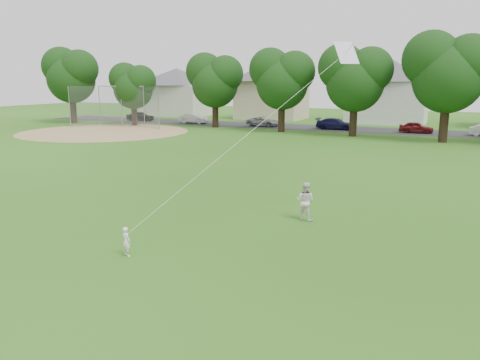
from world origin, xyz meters
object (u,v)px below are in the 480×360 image
at_px(kite, 247,135).
at_px(baseball_backstop, 119,107).
at_px(older_boy, 305,201).
at_px(toddler, 126,241).

relative_size(kite, baseball_backstop, 1.00).
distance_m(older_boy, baseball_backstop, 41.33).
bearing_deg(kite, toddler, -124.58).
distance_m(toddler, kite, 5.46).
relative_size(older_boy, baseball_backstop, 0.15).
relative_size(toddler, older_boy, 0.63).
distance_m(older_boy, kite, 4.05).
relative_size(toddler, baseball_backstop, 0.09).
bearing_deg(older_boy, baseball_backstop, -34.20).
relative_size(older_boy, kite, 0.14).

